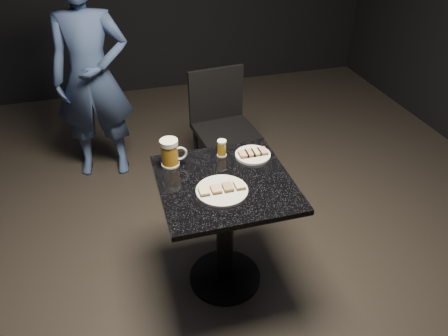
{
  "coord_description": "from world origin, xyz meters",
  "views": [
    {
      "loc": [
        -0.51,
        -1.79,
        2.11
      ],
      "look_at": [
        0.0,
        0.02,
        0.82
      ],
      "focal_mm": 35.0,
      "sensor_mm": 36.0,
      "label": 1
    }
  ],
  "objects_px": {
    "plate_large": "(222,191)",
    "beer_mug": "(170,153)",
    "beer_tumbler": "(222,148)",
    "table": "(225,216)",
    "plate_small": "(253,155)",
    "patron": "(91,78)",
    "chair": "(222,122)"
  },
  "relations": [
    {
      "from": "patron",
      "to": "table",
      "type": "bearing_deg",
      "value": -57.91
    },
    {
      "from": "plate_large",
      "to": "plate_small",
      "type": "height_order",
      "value": "same"
    },
    {
      "from": "table",
      "to": "plate_small",
      "type": "bearing_deg",
      "value": 40.87
    },
    {
      "from": "patron",
      "to": "beer_mug",
      "type": "bearing_deg",
      "value": -63.92
    },
    {
      "from": "beer_mug",
      "to": "chair",
      "type": "bearing_deg",
      "value": 57.96
    },
    {
      "from": "patron",
      "to": "beer_tumbler",
      "type": "distance_m",
      "value": 1.38
    },
    {
      "from": "beer_tumbler",
      "to": "patron",
      "type": "bearing_deg",
      "value": 119.59
    },
    {
      "from": "beer_tumbler",
      "to": "chair",
      "type": "xyz_separation_m",
      "value": [
        0.23,
        0.83,
        -0.3
      ]
    },
    {
      "from": "patron",
      "to": "beer_tumbler",
      "type": "bearing_deg",
      "value": -51.86
    },
    {
      "from": "table",
      "to": "beer_mug",
      "type": "height_order",
      "value": "beer_mug"
    },
    {
      "from": "plate_large",
      "to": "beer_mug",
      "type": "relative_size",
      "value": 1.69
    },
    {
      "from": "table",
      "to": "beer_mug",
      "type": "xyz_separation_m",
      "value": [
        -0.25,
        0.23,
        0.32
      ]
    },
    {
      "from": "plate_large",
      "to": "chair",
      "type": "relative_size",
      "value": 0.3
    },
    {
      "from": "table",
      "to": "beer_tumbler",
      "type": "distance_m",
      "value": 0.39
    },
    {
      "from": "plate_large",
      "to": "table",
      "type": "bearing_deg",
      "value": 64.48
    },
    {
      "from": "patron",
      "to": "beer_tumbler",
      "type": "height_order",
      "value": "patron"
    },
    {
      "from": "plate_large",
      "to": "chair",
      "type": "xyz_separation_m",
      "value": [
        0.33,
        1.17,
        -0.25
      ]
    },
    {
      "from": "patron",
      "to": "table",
      "type": "distance_m",
      "value": 1.61
    },
    {
      "from": "beer_mug",
      "to": "beer_tumbler",
      "type": "distance_m",
      "value": 0.3
    },
    {
      "from": "beer_tumbler",
      "to": "plate_small",
      "type": "bearing_deg",
      "value": -18.52
    },
    {
      "from": "plate_small",
      "to": "chair",
      "type": "height_order",
      "value": "chair"
    },
    {
      "from": "plate_small",
      "to": "plate_large",
      "type": "bearing_deg",
      "value": -133.37
    },
    {
      "from": "chair",
      "to": "beer_tumbler",
      "type": "bearing_deg",
      "value": -105.7
    },
    {
      "from": "plate_large",
      "to": "plate_small",
      "type": "xyz_separation_m",
      "value": [
        0.26,
        0.28,
        0.0
      ]
    },
    {
      "from": "patron",
      "to": "chair",
      "type": "relative_size",
      "value": 1.84
    },
    {
      "from": "patron",
      "to": "table",
      "type": "height_order",
      "value": "patron"
    },
    {
      "from": "plate_small",
      "to": "beer_mug",
      "type": "height_order",
      "value": "beer_mug"
    },
    {
      "from": "plate_large",
      "to": "table",
      "type": "distance_m",
      "value": 0.27
    },
    {
      "from": "plate_small",
      "to": "beer_tumbler",
      "type": "xyz_separation_m",
      "value": [
        -0.17,
        0.06,
        0.04
      ]
    },
    {
      "from": "plate_large",
      "to": "patron",
      "type": "distance_m",
      "value": 1.65
    },
    {
      "from": "beer_mug",
      "to": "beer_tumbler",
      "type": "xyz_separation_m",
      "value": [
        0.3,
        0.02,
        -0.03
      ]
    },
    {
      "from": "beer_tumbler",
      "to": "table",
      "type": "bearing_deg",
      "value": -101.66
    }
  ]
}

